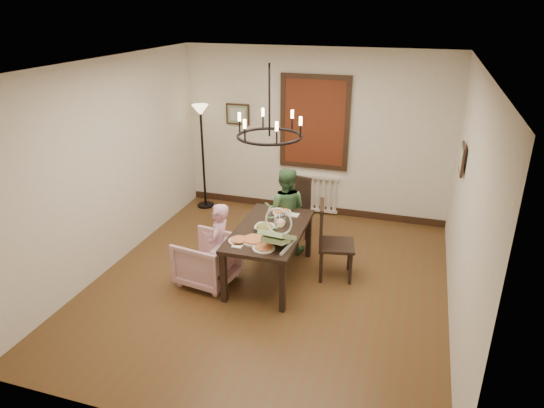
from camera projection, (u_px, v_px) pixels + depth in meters
The scene contains 17 objects.
room_shell at pixel (278, 174), 6.19m from camera, with size 4.51×5.00×2.81m.
dining_table at pixel (270, 235), 6.31m from camera, with size 0.89×1.55×0.72m.
chair_far at pixel (291, 211), 7.33m from camera, with size 0.45×0.45×1.02m, color black, non-canonical shape.
chair_right at pixel (337, 241), 6.38m from camera, with size 0.47×0.47×1.06m, color black, non-canonical shape.
armchair at pixel (207, 260), 6.33m from camera, with size 0.69×0.71×0.64m, color beige.
elderly_woman at pixel (220, 253), 6.17m from camera, with size 0.35×0.23×0.95m, color #D193AF.
seated_man at pixel (285, 217), 7.07m from camera, with size 0.52×0.40×1.06m, color #437145.
baby_bouncer at pixel (277, 234), 5.77m from camera, with size 0.37×0.50×0.33m, color #AED694, non-canonical shape.
salad_bowl at pixel (265, 228), 6.22m from camera, with size 0.31×0.31×0.08m, color white.
pizza_platter at pixel (254, 240), 5.94m from camera, with size 0.31×0.31×0.04m, color tan.
drinking_glass at pixel (283, 221), 6.30m from camera, with size 0.08×0.08×0.15m, color silver.
window_blinds at pixel (314, 123), 7.95m from camera, with size 1.00×0.03×1.40m, color maroon.
radiator at pixel (312, 193), 8.46m from camera, with size 0.92×0.12×0.62m, color silver, non-canonical shape.
picture_back at pixel (238, 114), 8.32m from camera, with size 0.42×0.03×0.36m, color black.
picture_right at pixel (462, 159), 5.95m from camera, with size 0.42×0.03×0.36m, color black.
floor_lamp at pixel (203, 158), 8.48m from camera, with size 0.30×0.30×1.80m, color black, non-canonical shape.
chandelier at pixel (269, 136), 5.80m from camera, with size 0.80×0.80×0.04m, color black.
Camera 1 is at (1.68, -5.24, 3.44)m, focal length 32.00 mm.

